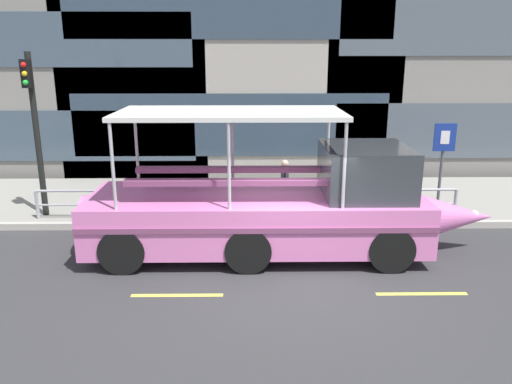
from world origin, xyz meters
name	(u,v)px	position (x,y,z in m)	size (l,w,h in m)	color
ground_plane	(296,278)	(0.00, 0.00, 0.00)	(120.00, 120.00, 0.00)	#333335
sidewalk	(280,199)	(0.00, 5.60, 0.09)	(32.00, 4.80, 0.18)	gray
curb_edge	(286,225)	(0.00, 3.11, 0.09)	(32.00, 0.18, 0.18)	#B2ADA3
lane_centreline	(300,294)	(0.00, -0.74, 0.00)	(25.80, 0.12, 0.01)	#DBD64C
curb_guardrail	(247,199)	(-1.04, 3.45, 0.73)	(11.50, 0.09, 0.83)	#9EA0A8
traffic_light_pole	(34,120)	(-6.69, 3.77, 2.84)	(0.24, 0.46, 4.42)	black
parking_sign	(443,153)	(4.34, 3.83, 1.91)	(0.60, 0.12, 2.55)	#4C4F54
duck_tour_boat	(280,208)	(-0.26, 1.50, 1.09)	(9.58, 2.63, 3.33)	pink
pedestrian_near_bow	(367,174)	(2.34, 4.10, 1.24)	(0.32, 0.47, 1.76)	black
pedestrian_mid_left	(285,180)	(0.02, 4.07, 1.08)	(0.20, 0.43, 1.50)	#1E2338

